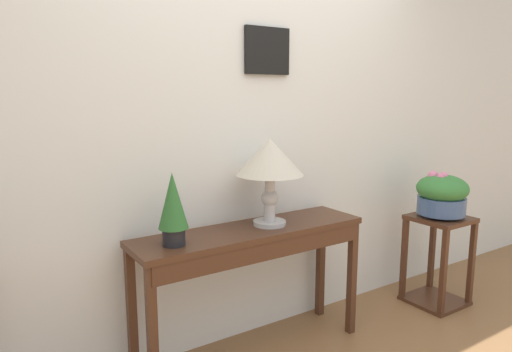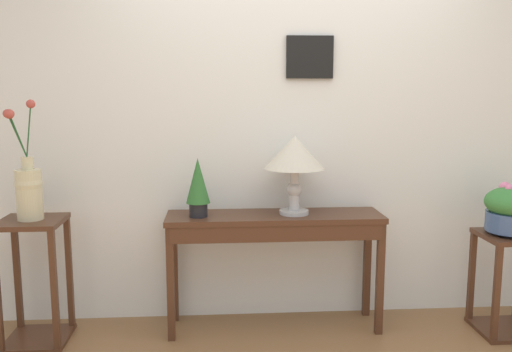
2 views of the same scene
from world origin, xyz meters
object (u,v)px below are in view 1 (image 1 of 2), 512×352
(planter_bowl_wide_right, at_px, (442,194))
(console_table, at_px, (254,248))
(table_lamp, at_px, (270,161))
(pedestal_stand_right, at_px, (437,260))
(potted_plant_on_console, at_px, (173,206))

(planter_bowl_wide_right, bearing_deg, console_table, 174.07)
(table_lamp, bearing_deg, pedestal_stand_right, -7.45)
(potted_plant_on_console, bearing_deg, console_table, 1.46)
(console_table, distance_m, potted_plant_on_console, 0.57)
(potted_plant_on_console, bearing_deg, table_lamp, 3.34)
(table_lamp, distance_m, pedestal_stand_right, 1.59)
(console_table, height_order, pedestal_stand_right, console_table)
(console_table, relative_size, pedestal_stand_right, 2.11)
(table_lamp, xyz_separation_m, potted_plant_on_console, (-0.61, -0.04, -0.17))
(potted_plant_on_console, distance_m, planter_bowl_wide_right, 1.98)
(potted_plant_on_console, height_order, pedestal_stand_right, potted_plant_on_console)
(table_lamp, xyz_separation_m, pedestal_stand_right, (1.36, -0.18, -0.81))
(table_lamp, distance_m, planter_bowl_wide_right, 1.41)
(console_table, xyz_separation_m, potted_plant_on_console, (-0.48, -0.01, 0.31))
(table_lamp, bearing_deg, console_table, -169.54)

